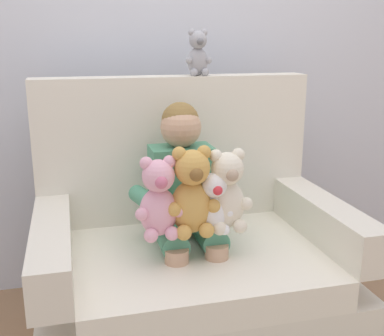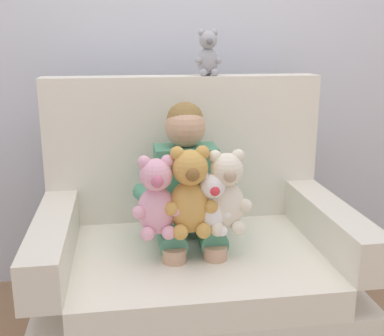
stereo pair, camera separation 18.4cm
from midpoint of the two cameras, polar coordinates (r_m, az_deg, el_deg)
back_wall at (r=2.57m, az=-0.14°, el=15.35°), size 6.00×0.10×2.60m
armchair at (r=2.11m, az=2.68°, el=-11.58°), size 1.26×0.88×1.13m
seated_child at (r=1.99m, az=2.14°, el=-3.02°), size 0.45×0.39×0.82m
plush_cream at (r=1.84m, az=6.93°, el=-3.10°), size 0.19×0.16×0.32m
plush_white at (r=1.83m, az=5.33°, el=-4.36°), size 0.15×0.12×0.25m
plush_honey at (r=1.80m, az=2.70°, el=-3.12°), size 0.20×0.17×0.34m
plush_pink at (r=1.79m, az=-1.30°, el=-3.71°), size 0.19×0.15×0.31m
plush_grey_on_backrest at (r=2.21m, az=4.35°, el=13.31°), size 0.12×0.10×0.21m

